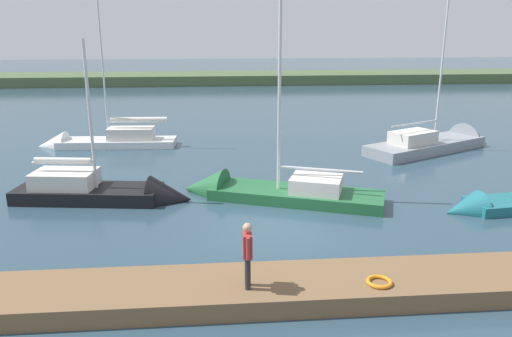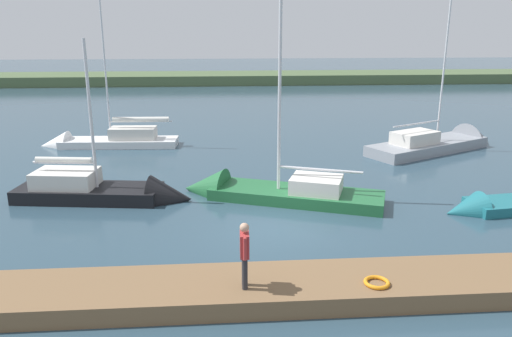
{
  "view_description": "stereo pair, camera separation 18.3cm",
  "coord_description": "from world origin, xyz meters",
  "px_view_note": "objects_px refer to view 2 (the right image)",
  "views": [
    {
      "loc": [
        1.99,
        15.84,
        6.74
      ],
      "look_at": [
        0.43,
        -2.39,
        1.52
      ],
      "focal_mm": 34.61,
      "sensor_mm": 36.0,
      "label": 1
    },
    {
      "loc": [
        1.81,
        15.85,
        6.74
      ],
      "look_at": [
        0.43,
        -2.39,
        1.52
      ],
      "focal_mm": 34.61,
      "sensor_mm": 36.0,
      "label": 2
    }
  ],
  "objects_px": {
    "sailboat_far_left": "(445,144)",
    "person_on_dock": "(245,251)",
    "sailboat_outer_mooring": "(263,193)",
    "sailboat_inner_slip": "(103,143)",
    "sailboat_mid_channel": "(112,194)",
    "life_ring_buoy": "(377,282)"
  },
  "relations": [
    {
      "from": "sailboat_mid_channel",
      "to": "sailboat_outer_mooring",
      "type": "bearing_deg",
      "value": 5.56
    },
    {
      "from": "life_ring_buoy",
      "to": "sailboat_far_left",
      "type": "xyz_separation_m",
      "value": [
        -9.18,
        -16.13,
        -0.34
      ]
    },
    {
      "from": "life_ring_buoy",
      "to": "sailboat_outer_mooring",
      "type": "height_order",
      "value": "sailboat_outer_mooring"
    },
    {
      "from": "sailboat_mid_channel",
      "to": "sailboat_inner_slip",
      "type": "bearing_deg",
      "value": 112.0
    },
    {
      "from": "life_ring_buoy",
      "to": "person_on_dock",
      "type": "distance_m",
      "value": 3.46
    },
    {
      "from": "sailboat_inner_slip",
      "to": "person_on_dock",
      "type": "height_order",
      "value": "sailboat_inner_slip"
    },
    {
      "from": "sailboat_inner_slip",
      "to": "person_on_dock",
      "type": "xyz_separation_m",
      "value": [
        -7.46,
        18.05,
        1.34
      ]
    },
    {
      "from": "sailboat_far_left",
      "to": "sailboat_inner_slip",
      "type": "distance_m",
      "value": 20.07
    },
    {
      "from": "sailboat_far_left",
      "to": "sailboat_inner_slip",
      "type": "xyz_separation_m",
      "value": [
        19.97,
        -2.04,
        -0.06
      ]
    },
    {
      "from": "sailboat_outer_mooring",
      "to": "sailboat_far_left",
      "type": "xyz_separation_m",
      "value": [
        -11.32,
        -7.88,
        0.02
      ]
    },
    {
      "from": "sailboat_outer_mooring",
      "to": "person_on_dock",
      "type": "bearing_deg",
      "value": 101.95
    },
    {
      "from": "sailboat_inner_slip",
      "to": "person_on_dock",
      "type": "relative_size",
      "value": 5.95
    },
    {
      "from": "life_ring_buoy",
      "to": "sailboat_inner_slip",
      "type": "bearing_deg",
      "value": -59.3
    },
    {
      "from": "sailboat_far_left",
      "to": "person_on_dock",
      "type": "distance_m",
      "value": 20.36
    },
    {
      "from": "sailboat_mid_channel",
      "to": "life_ring_buoy",
      "type": "bearing_deg",
      "value": -38.09
    },
    {
      "from": "sailboat_far_left",
      "to": "sailboat_mid_channel",
      "type": "relative_size",
      "value": 1.63
    },
    {
      "from": "sailboat_far_left",
      "to": "sailboat_inner_slip",
      "type": "height_order",
      "value": "sailboat_far_left"
    },
    {
      "from": "sailboat_outer_mooring",
      "to": "sailboat_inner_slip",
      "type": "relative_size",
      "value": 0.93
    },
    {
      "from": "life_ring_buoy",
      "to": "sailboat_inner_slip",
      "type": "height_order",
      "value": "sailboat_inner_slip"
    },
    {
      "from": "life_ring_buoy",
      "to": "sailboat_mid_channel",
      "type": "xyz_separation_m",
      "value": [
        8.28,
        -8.46,
        -0.33
      ]
    },
    {
      "from": "person_on_dock",
      "to": "sailboat_outer_mooring",
      "type": "bearing_deg",
      "value": -97.1
    },
    {
      "from": "sailboat_outer_mooring",
      "to": "person_on_dock",
      "type": "distance_m",
      "value": 8.32
    }
  ]
}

